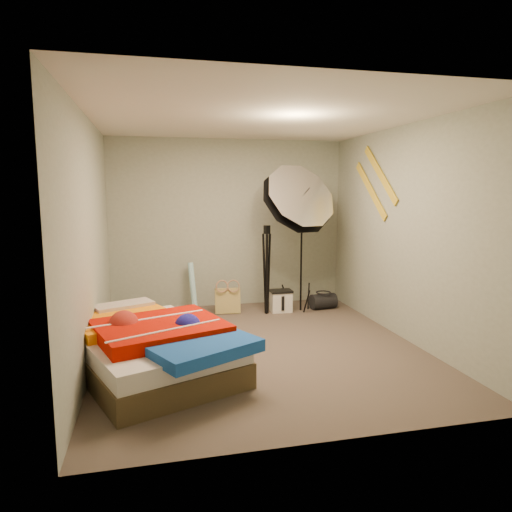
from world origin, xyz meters
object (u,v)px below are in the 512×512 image
object	(u,v)px
bed	(151,346)
photo_umbrella	(296,202)
camera_case	(281,302)
tote_bag	(228,301)
camera_tripod	(267,264)
wrapping_roll	(193,286)
duffel_bag	(323,301)

from	to	relation	value
bed	photo_umbrella	world-z (taller)	photo_umbrella
camera_case	bed	world-z (taller)	bed
tote_bag	camera_tripod	xyz separation A→B (m)	(0.54, -0.15, 0.55)
tote_bag	camera_tripod	distance (m)	0.78
wrapping_roll	camera_tripod	bearing A→B (deg)	-22.80
photo_umbrella	duffel_bag	bearing A→B (deg)	19.19
duffel_bag	camera_tripod	size ratio (longest dim) A/B	0.29
wrapping_roll	camera_tripod	distance (m)	1.16
tote_bag	camera_case	xyz separation A→B (m)	(0.77, -0.10, -0.03)
camera_case	duffel_bag	world-z (taller)	camera_case
camera_case	camera_tripod	xyz separation A→B (m)	(-0.23, -0.06, 0.58)
camera_case	camera_tripod	bearing A→B (deg)	-165.27
photo_umbrella	camera_tripod	xyz separation A→B (m)	(-0.39, 0.11, -0.87)
bed	camera_tripod	bearing A→B (deg)	48.28
duffel_bag	bed	bearing A→B (deg)	-149.74
duffel_bag	wrapping_roll	bearing A→B (deg)	162.62
wrapping_roll	camera_case	bearing A→B (deg)	-16.62
tote_bag	camera_tripod	world-z (taller)	camera_tripod
photo_umbrella	tote_bag	bearing A→B (deg)	164.22
bed	photo_umbrella	distance (m)	2.94
photo_umbrella	camera_tripod	bearing A→B (deg)	164.31
tote_bag	wrapping_roll	world-z (taller)	wrapping_roll
tote_bag	bed	bearing A→B (deg)	-113.47
duffel_bag	camera_case	bearing A→B (deg)	174.20
camera_case	photo_umbrella	world-z (taller)	photo_umbrella
tote_bag	bed	size ratio (longest dim) A/B	0.17
tote_bag	duffel_bag	size ratio (longest dim) A/B	0.97
bed	wrapping_roll	bearing A→B (deg)	74.93
tote_bag	wrapping_roll	bearing A→B (deg)	155.16
wrapping_roll	camera_case	distance (m)	1.31
tote_bag	duffel_bag	distance (m)	1.43
camera_case	bed	bearing A→B (deg)	-133.57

